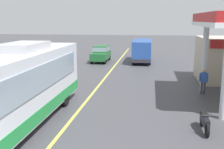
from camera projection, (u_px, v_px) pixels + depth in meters
name	position (u px, v px, depth m)	size (l,w,h in m)	color
ground	(111.00, 70.00, 26.15)	(120.00, 120.00, 0.00)	#424247
lane_divider_stripe	(102.00, 82.00, 21.30)	(0.16, 50.00, 0.01)	#D8CC4C
coach_bus_main	(16.00, 90.00, 11.97)	(2.60, 11.04, 3.69)	silver
minibus_opposing_lane	(142.00, 49.00, 30.92)	(2.04, 6.13, 2.44)	#264C9E
motorcycle_parked_forecourt	(205.00, 121.00, 11.79)	(0.55, 1.80, 0.92)	black
pedestrian_near_pump	(203.00, 80.00, 17.59)	(0.55, 0.22, 1.66)	#33333F
car_trailing_behind_bus	(101.00, 53.00, 31.18)	(1.70, 4.20, 1.82)	#1E602D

